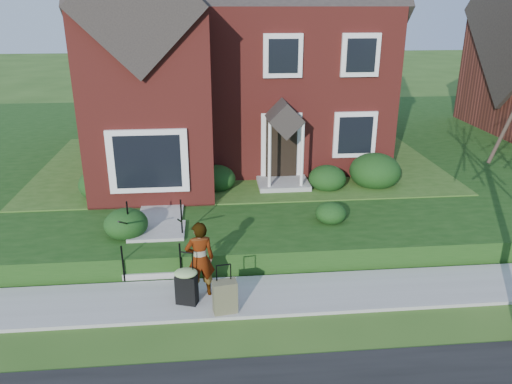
{
  "coord_description": "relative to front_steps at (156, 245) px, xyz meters",
  "views": [
    {
      "loc": [
        -1.08,
        -9.43,
        6.08
      ],
      "look_at": [
        0.01,
        2.0,
        1.73
      ],
      "focal_mm": 35.0,
      "sensor_mm": 36.0,
      "label": 1
    }
  ],
  "objects": [
    {
      "name": "front_steps",
      "position": [
        0.0,
        0.0,
        0.0
      ],
      "size": [
        1.4,
        2.02,
        1.5
      ],
      "color": "#9E9B93",
      "rests_on": "ground"
    },
    {
      "name": "suitcase_black",
      "position": [
        0.82,
        -2.04,
        0.06
      ],
      "size": [
        0.59,
        0.53,
        1.18
      ],
      "rotation": [
        0.0,
        0.0,
        -0.32
      ],
      "color": "black",
      "rests_on": "sidewalk"
    },
    {
      "name": "foundation_shrubs",
      "position": [
        2.8,
        2.95,
        0.61
      ],
      "size": [
        10.02,
        4.44,
        1.14
      ],
      "color": "black",
      "rests_on": "terrace"
    },
    {
      "name": "terrace",
      "position": [
        6.5,
        9.06,
        -0.17
      ],
      "size": [
        44.0,
        20.0,
        0.6
      ],
      "primitive_type": "cube",
      "color": "#173B10",
      "rests_on": "ground"
    },
    {
      "name": "sidewalk",
      "position": [
        2.5,
        -1.84,
        -0.43
      ],
      "size": [
        60.0,
        1.6,
        0.08
      ],
      "primitive_type": "cube",
      "color": "#9E9B93",
      "rests_on": "ground"
    },
    {
      "name": "ground",
      "position": [
        2.5,
        -1.84,
        -0.47
      ],
      "size": [
        120.0,
        120.0,
        0.0
      ],
      "primitive_type": "plane",
      "color": "#2D5119",
      "rests_on": "ground"
    },
    {
      "name": "suitcase_olive",
      "position": [
        1.62,
        -2.43,
        -0.04
      ],
      "size": [
        0.53,
        0.35,
        1.06
      ],
      "rotation": [
        0.0,
        0.0,
        0.16
      ],
      "color": "brown",
      "rests_on": "sidewalk"
    },
    {
      "name": "woman",
      "position": [
        1.12,
        -1.73,
        0.47
      ],
      "size": [
        0.69,
        0.51,
        1.73
      ],
      "primitive_type": "imported",
      "rotation": [
        0.0,
        0.0,
        3.31
      ],
      "color": "#999999",
      "rests_on": "sidewalk"
    },
    {
      "name": "walkway",
      "position": [
        0.0,
        3.16,
        0.16
      ],
      "size": [
        1.2,
        6.0,
        0.06
      ],
      "primitive_type": "cube",
      "color": "#9E9B93",
      "rests_on": "terrace"
    },
    {
      "name": "main_house",
      "position": [
        2.29,
        7.76,
        4.79
      ],
      "size": [
        10.4,
        10.2,
        9.4
      ],
      "color": "maroon",
      "rests_on": "terrace"
    }
  ]
}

